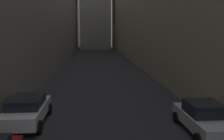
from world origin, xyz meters
name	(u,v)px	position (x,y,z in m)	size (l,w,h in m)	color
ground_plane	(98,62)	(0.00, 48.00, 0.00)	(264.00, 264.00, 0.00)	#232326
parked_car_left_third	(27,109)	(-4.40, 18.88, 0.79)	(2.03, 4.46, 1.48)	silver
parked_car_right_third	(203,118)	(4.40, 16.93, 0.76)	(1.88, 4.36, 1.52)	#B7B7BC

